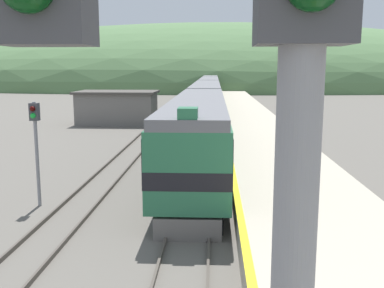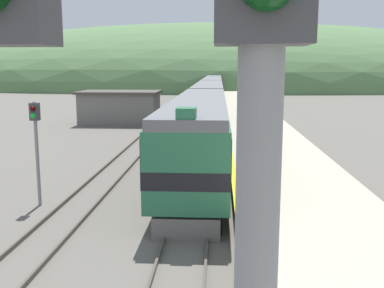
{
  "view_description": "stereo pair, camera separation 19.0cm",
  "coord_description": "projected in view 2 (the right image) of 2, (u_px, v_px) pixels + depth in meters",
  "views": [
    {
      "loc": [
        0.86,
        4.08,
        5.7
      ],
      "look_at": [
        -0.11,
        23.38,
        2.39
      ],
      "focal_mm": 42.0,
      "sensor_mm": 36.0,
      "label": 1
    },
    {
      "loc": [
        1.05,
        4.09,
        5.7
      ],
      "look_at": [
        -0.11,
        23.38,
        2.39
      ],
      "focal_mm": 42.0,
      "sensor_mm": 36.0,
      "label": 2
    }
  ],
  "objects": [
    {
      "name": "carriage_third",
      "position": [
        212.0,
        90.0,
        70.58
      ],
      "size": [
        2.96,
        22.83,
        4.05
      ],
      "color": "black",
      "rests_on": "ground"
    },
    {
      "name": "carriage_second",
      "position": [
        209.0,
        101.0,
        47.25
      ],
      "size": [
        2.96,
        22.83,
        4.05
      ],
      "color": "black",
      "rests_on": "ground"
    },
    {
      "name": "signal_mast_main",
      "position": [
        260.0,
        144.0,
        1.94
      ],
      "size": [
        3.3,
        0.42,
        7.81
      ],
      "color": "gray",
      "rests_on": "ground"
    },
    {
      "name": "carriage_fourth",
      "position": [
        214.0,
        84.0,
        93.91
      ],
      "size": [
        2.96,
        22.83,
        4.05
      ],
      "color": "black",
      "rests_on": "ground"
    },
    {
      "name": "station_shed",
      "position": [
        120.0,
        107.0,
        45.84
      ],
      "size": [
        8.09,
        5.34,
        3.33
      ],
      "color": "slate",
      "rests_on": "ground"
    },
    {
      "name": "express_train_lead_car",
      "position": [
        199.0,
        132.0,
        24.57
      ],
      "size": [
        2.97,
        21.04,
        4.41
      ],
      "color": "black",
      "rests_on": "ground"
    },
    {
      "name": "distant_hills",
      "position": [
        216.0,
        86.0,
        138.26
      ],
      "size": [
        206.45,
        92.9,
        37.25
      ],
      "color": "#517547",
      "rests_on": "ground"
    },
    {
      "name": "signal_post_siding",
      "position": [
        36.0,
        132.0,
        18.27
      ],
      "size": [
        0.36,
        0.42,
        4.33
      ],
      "color": "gray",
      "rests_on": "ground"
    },
    {
      "name": "carriage_fifth",
      "position": [
        215.0,
        81.0,
        117.24
      ],
      "size": [
        2.96,
        22.83,
        4.05
      ],
      "color": "black",
      "rests_on": "ground"
    },
    {
      "name": "track_siding",
      "position": [
        180.0,
        106.0,
        66.14
      ],
      "size": [
        1.52,
        180.0,
        0.16
      ],
      "color": "#4C443D",
      "rests_on": "ground"
    },
    {
      "name": "platform",
      "position": [
        251.0,
        119.0,
        45.86
      ],
      "size": [
        5.45,
        140.0,
        0.88
      ],
      "color": "#B2A893",
      "rests_on": "ground"
    },
    {
      "name": "track_main",
      "position": [
        212.0,
        106.0,
        65.86
      ],
      "size": [
        1.52,
        180.0,
        0.16
      ],
      "color": "#4C443D",
      "rests_on": "ground"
    }
  ]
}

